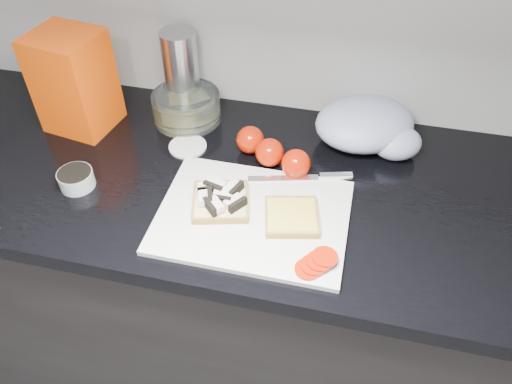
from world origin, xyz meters
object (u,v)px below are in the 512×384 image
glass_bowl (187,107)px  bread_bag (74,82)px  cutting_board (253,216)px  steel_canister (182,72)px

glass_bowl → bread_bag: size_ratio=0.71×
cutting_board → steel_canister: bearing=127.2°
cutting_board → bread_bag: bearing=155.2°
cutting_board → steel_canister: (-0.27, 0.36, 0.10)m
cutting_board → glass_bowl: 0.40m
cutting_board → steel_canister: 0.47m
bread_bag → steel_canister: size_ratio=1.14×
cutting_board → bread_bag: 0.57m
cutting_board → glass_bowl: size_ratio=2.28×
bread_bag → steel_canister: (0.23, 0.13, -0.01)m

